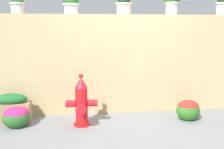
{
  "coord_description": "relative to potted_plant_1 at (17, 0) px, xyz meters",
  "views": [
    {
      "loc": [
        -0.78,
        -3.46,
        1.49
      ],
      "look_at": [
        -0.23,
        0.94,
        0.69
      ],
      "focal_mm": 41.92,
      "sensor_mm": 36.0,
      "label": 1
    }
  ],
  "objects": [
    {
      "name": "stone_wall",
      "position": [
        1.78,
        0.01,
        -1.08
      ],
      "size": [
        6.04,
        0.42,
        1.71
      ],
      "primitive_type": "cube",
      "color": "tan",
      "rests_on": "ground"
    },
    {
      "name": "fire_hydrant",
      "position": [
        1.01,
        -0.74,
        -1.58
      ],
      "size": [
        0.48,
        0.38,
        0.8
      ],
      "color": "red",
      "rests_on": "ground"
    },
    {
      "name": "potted_plant_1",
      "position": [
        0.0,
        0.0,
        0.0
      ],
      "size": [
        0.25,
        0.25,
        0.39
      ],
      "color": "silver",
      "rests_on": "stone_wall"
    },
    {
      "name": "ground_plane",
      "position": [
        1.78,
        -1.13,
        -1.93
      ],
      "size": [
        24.0,
        24.0,
        0.0
      ],
      "primitive_type": "plane",
      "color": "slate"
    },
    {
      "name": "potted_plant_2",
      "position": [
        0.87,
        0.03,
        0.01
      ],
      "size": [
        0.3,
        0.3,
        0.41
      ],
      "color": "silver",
      "rests_on": "stone_wall"
    },
    {
      "name": "flower_bush_left",
      "position": [
        2.74,
        -0.69,
        -1.76
      ],
      "size": [
        0.38,
        0.34,
        0.34
      ],
      "color": "#2E6B22",
      "rests_on": "ground"
    },
    {
      "name": "potted_plant_3",
      "position": [
        1.78,
        0.04,
        -0.01
      ],
      "size": [
        0.29,
        0.29,
        0.4
      ],
      "color": "beige",
      "rests_on": "stone_wall"
    },
    {
      "name": "planter_box",
      "position": [
        -0.1,
        -0.45,
        -1.71
      ],
      "size": [
        0.6,
        0.3,
        0.47
      ],
      "color": "#907654",
      "rests_on": "ground"
    },
    {
      "name": "potted_plant_5",
      "position": [
        3.61,
        0.0,
        0.02
      ],
      "size": [
        0.28,
        0.28,
        0.44
      ],
      "color": "silver",
      "rests_on": "stone_wall"
    },
    {
      "name": "flower_bush_right",
      "position": [
        0.03,
        -0.66,
        -1.77
      ],
      "size": [
        0.41,
        0.37,
        0.32
      ],
      "color": "#295E26",
      "rests_on": "ground"
    }
  ]
}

